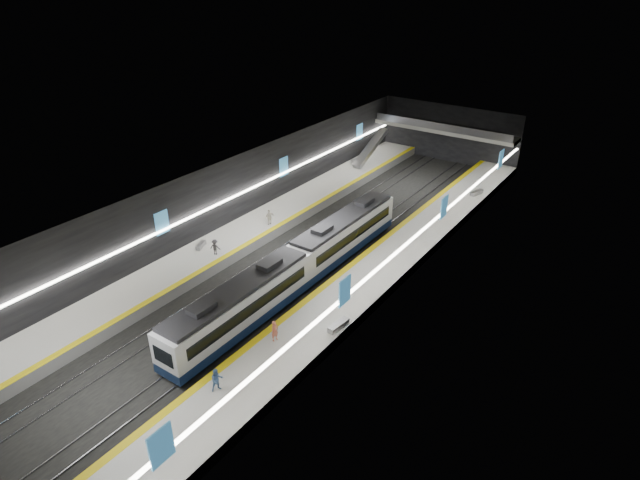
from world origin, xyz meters
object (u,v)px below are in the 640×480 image
Objects in this scene: passenger_right_a at (275,331)px; train at (298,265)px; passenger_left_b at (215,247)px; bench_right_near at (339,326)px; bench_left_near at (201,245)px; bench_left_far at (356,160)px; bench_right_far at (477,193)px; passenger_right_b at (217,380)px; escalator at (370,148)px; passenger_left_a at (270,217)px.

train is at bearing 36.55° from passenger_right_a.
passenger_left_b is at bearing 72.46° from passenger_right_a.
bench_left_near is at bearing 176.57° from bench_right_near.
bench_left_far is at bearing 66.08° from bench_left_near.
passenger_right_a is (-2.38, -35.02, 0.60)m from bench_right_far.
escalator is at bearing 47.60° from passenger_right_b.
passenger_left_b is (-12.96, 12.93, -0.07)m from passenger_right_b.
train is at bearing 46.04° from passenger_right_b.
bench_left_near is 0.91× the size of bench_left_far.
bench_right_far is at bearing 33.58° from bench_left_near.
passenger_left_b reaches higher than bench_right_far.
bench_left_near is at bearing -77.55° from bench_left_far.
train reaches higher than bench_left_far.
passenger_left_a is (-15.68, 10.81, 0.63)m from bench_right_near.
bench_left_far is at bearing 49.80° from passenger_right_b.
bench_left_far is 0.92× the size of bench_right_far.
passenger_left_b is at bearing -171.83° from train.
passenger_left_a reaches higher than passenger_right_a.
bench_left_near is 29.61m from bench_left_far.
bench_right_far is at bearing 26.77° from passenger_right_b.
passenger_left_b is at bearing 175.93° from bench_right_near.
train is 8.93m from passenger_left_b.
passenger_right_b is 0.96× the size of passenger_left_a.
bench_right_near is at bearing -63.48° from escalator.
bench_right_far is 25.28m from passenger_left_a.
passenger_left_b is at bearing 20.21° from passenger_left_a.
passenger_left_a is (-12.62, 14.68, 0.05)m from passenger_right_a.
passenger_right_b is 1.10× the size of passenger_left_b.
passenger_right_a is at bearing -63.93° from train.
passenger_right_b is at bearing -99.64° from bench_right_near.
bench_right_near is (17.00, -34.07, -1.65)m from escalator.
bench_left_near is 16.56m from passenger_right_a.
escalator is 4.99× the size of bench_left_near.
bench_left_far is at bearing -151.57° from passenger_left_a.
escalator is (-10.00, 29.88, 0.70)m from train.
passenger_right_a is 0.95× the size of passenger_left_a.
passenger_right_b is at bearing 52.94° from passenger_left_a.
bench_right_near is 1.15× the size of passenger_left_a.
bench_left_near is at bearing -105.93° from bench_right_far.
escalator reaches higher than bench_left_far.
escalator reaches higher than train.
passenger_left_a is 7.89m from passenger_left_b.
passenger_left_b is at bearing -29.81° from bench_left_near.
escalator reaches higher than bench_left_near.
train is 17.05× the size of passenger_left_a.
train is 11.14m from bench_left_near.
bench_right_near reaches higher than bench_right_far.
bench_left_near is at bearing -174.49° from train.
passenger_left_b is (-12.78, 6.80, -0.06)m from passenger_right_a.
bench_right_near is 16.11m from passenger_left_b.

